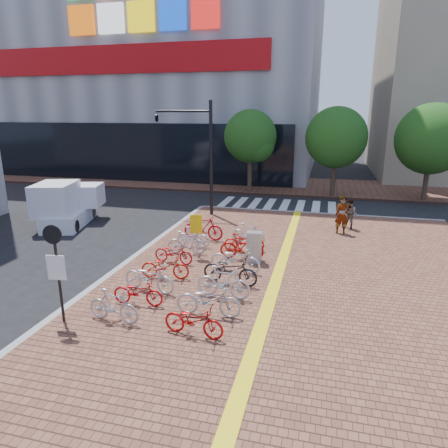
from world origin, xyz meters
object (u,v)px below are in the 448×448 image
(bike_2, at_px, (149,277))
(traffic_light_pole, at_px, (186,137))
(bike_14, at_px, (244,241))
(utility_box, at_px, (254,247))
(pedestrian_a, at_px, (342,215))
(bike_12, at_px, (235,259))
(bike_13, at_px, (242,246))
(bike_9, at_px, (209,300))
(bike_6, at_px, (193,237))
(bike_8, at_px, (194,320))
(bike_15, at_px, (248,233))
(pedestrian_b, at_px, (350,215))
(bike_4, at_px, (173,253))
(notice_sign, at_px, (56,262))
(bike_11, at_px, (230,270))
(box_truck, at_px, (68,205))
(bike_7, at_px, (203,228))
(yellow_sign, at_px, (197,228))
(bike_10, at_px, (223,282))
(bike_3, at_px, (165,266))
(bike_1, at_px, (138,292))
(bike_0, at_px, (113,306))
(bike_5, at_px, (187,243))

(bike_2, distance_m, traffic_light_pole, 11.43)
(bike_14, xyz_separation_m, utility_box, (0.63, -1.12, 0.17))
(bike_2, height_order, pedestrian_a, pedestrian_a)
(bike_12, relative_size, bike_13, 1.08)
(bike_9, bearing_deg, bike_6, 19.51)
(bike_8, xyz_separation_m, bike_9, (0.08, 1.13, 0.06))
(bike_15, bearing_deg, bike_12, -168.39)
(bike_13, distance_m, pedestrian_b, 7.10)
(bike_4, relative_size, traffic_light_pole, 0.26)
(utility_box, relative_size, notice_sign, 0.43)
(bike_11, relative_size, bike_12, 1.02)
(bike_4, bearing_deg, box_truck, 67.38)
(bike_7, distance_m, pedestrian_b, 7.53)
(utility_box, bearing_deg, pedestrian_a, 54.74)
(bike_15, height_order, box_truck, box_truck)
(bike_6, distance_m, pedestrian_a, 7.39)
(bike_8, distance_m, bike_11, 3.47)
(utility_box, bearing_deg, yellow_sign, 179.98)
(notice_sign, bearing_deg, utility_box, 53.47)
(bike_6, height_order, bike_8, bike_6)
(bike_6, bearing_deg, bike_10, -151.10)
(bike_3, height_order, bike_14, bike_3)
(bike_9, height_order, yellow_sign, yellow_sign)
(bike_8, xyz_separation_m, utility_box, (0.59, 5.74, 0.17))
(bike_1, xyz_separation_m, bike_4, (-0.23, 3.58, 0.01))
(bike_14, bearing_deg, pedestrian_b, -54.11)
(bike_13, bearing_deg, bike_4, 108.39)
(bike_3, bearing_deg, bike_2, 167.31)
(bike_6, xyz_separation_m, bike_9, (2.40, -5.73, 0.03))
(bike_3, relative_size, notice_sign, 0.61)
(pedestrian_a, relative_size, box_truck, 0.42)
(bike_6, height_order, utility_box, utility_box)
(bike_1, bearing_deg, yellow_sign, -7.59)
(bike_10, relative_size, pedestrian_b, 1.18)
(bike_4, bearing_deg, bike_7, 2.24)
(bike_9, relative_size, bike_10, 1.08)
(bike_7, relative_size, pedestrian_a, 1.03)
(bike_0, xyz_separation_m, utility_box, (3.02, 5.59, 0.13))
(utility_box, xyz_separation_m, traffic_light_pole, (-5.24, 7.00, 3.78))
(bike_10, xyz_separation_m, notice_sign, (-4.03, -2.60, 1.27))
(bike_5, height_order, bike_9, bike_9)
(bike_4, height_order, bike_12, bike_12)
(pedestrian_a, xyz_separation_m, box_truck, (-14.15, -1.48, 0.04))
(bike_7, relative_size, pedestrian_b, 1.27)
(bike_4, bearing_deg, bike_15, -30.86)
(bike_1, bearing_deg, bike_7, -2.02)
(bike_7, distance_m, bike_10, 6.15)
(bike_5, xyz_separation_m, notice_sign, (-1.52, -6.21, 1.31))
(bike_1, xyz_separation_m, utility_box, (2.81, 4.47, 0.20))
(bike_1, xyz_separation_m, bike_11, (2.38, 2.20, 0.09))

